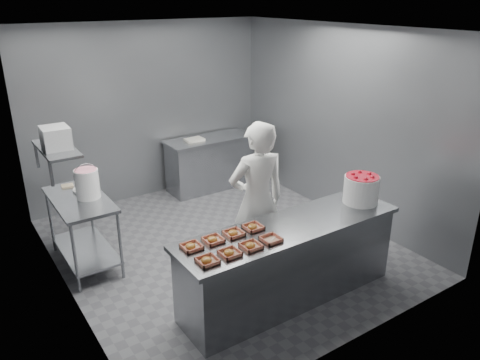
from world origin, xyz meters
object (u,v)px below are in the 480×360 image
Objects in this scene: worker at (257,202)px; tray_4 at (191,247)px; prep_table at (82,221)px; glaze_bucket at (87,183)px; tray_1 at (230,253)px; tray_6 at (233,233)px; strawberry_tub at (361,188)px; back_counter at (210,163)px; tray_7 at (253,227)px; tray_0 at (207,261)px; tray_2 at (251,246)px; service_counter at (289,262)px; tray_5 at (213,240)px; tray_3 at (271,239)px; appliance at (56,138)px.

tray_4 is at bearing 31.82° from worker.
prep_table is 0.51m from glaze_bucket.
worker is (0.86, 0.76, 0.02)m from tray_1.
tray_6 is 0.47× the size of strawberry_tub.
tray_7 is (-1.28, -3.10, 0.47)m from back_counter.
back_counter is 3.98m from tray_0.
strawberry_tub reaches higher than tray_7.
strawberry_tub is at bearing 5.32° from tray_2.
worker reaches higher than tray_6.
service_counter is at bearing -49.76° from prep_table.
strawberry_tub reaches higher than tray_5.
tray_2 is (0.24, 0.00, 0.00)m from tray_1.
tray_3 is 0.30m from tray_7.
back_counter is 3.31m from strawberry_tub.
prep_table is at bearing -152.99° from back_counter.
tray_1 is 1.00× the size of tray_5.
tray_1 is at bearing -147.76° from tray_7.
worker is 1.21m from strawberry_tub.
tray_0 is (-2.00, -3.40, 0.47)m from back_counter.
tray_7 is at bearing 59.61° from worker.
strawberry_tub is at bearing -4.43° from tray_5.
strawberry_tub is 0.94× the size of glaze_bucket.
tray_4 is (0.00, 0.30, 0.00)m from tray_0.
glaze_bucket reaches higher than tray_4.
tray_4 is (0.55, -1.80, 0.33)m from prep_table.
tray_0 and tray_6 have the same top height.
tray_5 is 1.89m from glaze_bucket.
tray_2 is at bearing -51.60° from tray_5.
prep_table is 2.36m from tray_2.
tray_5 reaches higher than prep_table.
tray_5 is 0.97m from worker.
strawberry_tub is (1.66, -0.15, 0.15)m from tray_6.
tray_7 is (0.24, 0.00, 0.00)m from tray_6.
tray_6 is at bearing 90.00° from tray_2.
service_counter is 7.94× the size of appliance.
prep_table is at bearing -29.91° from worker.
appliance is at bearing -163.51° from prep_table.
tray_1 is at bearing -175.35° from strawberry_tub.
tray_0 is at bearing 180.00° from tray_2.
tray_6 is at bearing -62.23° from glaze_bucket.
glaze_bucket is 1.31× the size of appliance.
tray_4 and tray_6 have the same top height.
glaze_bucket is (-0.92, 1.75, 0.16)m from tray_6.
strawberry_tub is at bearing 0.21° from service_counter.
strawberry_tub is at bearing -35.87° from prep_table.
tray_5 is (0.00, 0.30, 0.00)m from tray_1.
tray_5 is (-1.76, -3.10, 0.47)m from back_counter.
tray_7 is (0.24, 0.30, 0.00)m from tray_2.
tray_0 is 1.00× the size of tray_2.
tray_5 is at bearing 180.00° from tray_6.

